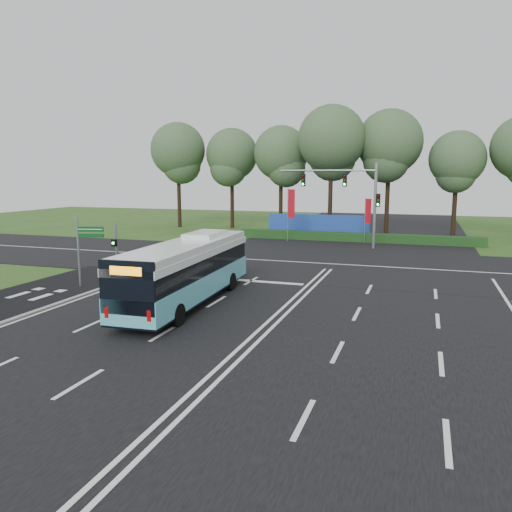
# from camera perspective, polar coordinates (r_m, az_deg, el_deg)

# --- Properties ---
(ground) EXTENTS (120.00, 120.00, 0.00)m
(ground) POSITION_cam_1_polar(r_m,az_deg,el_deg) (22.79, 3.15, -6.00)
(ground) COLOR #2D511B
(ground) RESTS_ON ground
(road_main) EXTENTS (20.00, 120.00, 0.04)m
(road_main) POSITION_cam_1_polar(r_m,az_deg,el_deg) (22.78, 3.15, -5.95)
(road_main) COLOR black
(road_main) RESTS_ON ground
(road_cross) EXTENTS (120.00, 14.00, 0.05)m
(road_cross) POSITION_cam_1_polar(r_m,az_deg,el_deg) (34.24, 8.54, -0.92)
(road_cross) COLOR black
(road_cross) RESTS_ON ground
(bike_path) EXTENTS (5.00, 18.00, 0.06)m
(bike_path) POSITION_cam_1_polar(r_m,az_deg,el_deg) (26.52, -25.93, -4.69)
(bike_path) COLOR black
(bike_path) RESTS_ON ground
(kerb_strip) EXTENTS (0.25, 18.00, 0.12)m
(kerb_strip) POSITION_cam_1_polar(r_m,az_deg,el_deg) (24.91, -21.98, -5.21)
(kerb_strip) COLOR gray
(kerb_strip) RESTS_ON ground
(city_bus) EXTENTS (2.81, 11.07, 3.15)m
(city_bus) POSITION_cam_1_polar(r_m,az_deg,el_deg) (23.42, -7.80, -1.67)
(city_bus) COLOR #57B8CA
(city_bus) RESTS_ON ground
(pedestrian_signal) EXTENTS (0.28, 0.42, 3.38)m
(pedestrian_signal) POSITION_cam_1_polar(r_m,az_deg,el_deg) (28.60, -15.72, 0.55)
(pedestrian_signal) COLOR gray
(pedestrian_signal) RESTS_ON ground
(street_sign) EXTENTS (1.46, 0.42, 3.83)m
(street_sign) POSITION_cam_1_polar(r_m,az_deg,el_deg) (28.06, -19.06, 1.43)
(street_sign) COLOR gray
(street_sign) RESTS_ON ground
(banner_flag_left) EXTENTS (0.71, 0.19, 4.87)m
(banner_flag_left) POSITION_cam_1_polar(r_m,az_deg,el_deg) (45.24, 3.95, 5.59)
(banner_flag_left) COLOR gray
(banner_flag_left) RESTS_ON ground
(banner_flag_mid) EXTENTS (0.57, 0.26, 4.06)m
(banner_flag_mid) POSITION_cam_1_polar(r_m,az_deg,el_deg) (45.17, 12.61, 4.76)
(banner_flag_mid) COLOR gray
(banner_flag_mid) RESTS_ON ground
(traffic_light_gantry) EXTENTS (8.41, 0.28, 7.00)m
(traffic_light_gantry) POSITION_cam_1_polar(r_m,az_deg,el_deg) (42.11, 11.04, 7.22)
(traffic_light_gantry) COLOR gray
(traffic_light_gantry) RESTS_ON ground
(hedge) EXTENTS (22.00, 1.20, 0.80)m
(hedge) POSITION_cam_1_polar(r_m,az_deg,el_deg) (46.42, 11.29, 2.10)
(hedge) COLOR #153915
(hedge) RESTS_ON ground
(blue_hoarding) EXTENTS (10.00, 0.30, 2.20)m
(blue_hoarding) POSITION_cam_1_polar(r_m,az_deg,el_deg) (49.44, 7.09, 3.44)
(blue_hoarding) COLOR #1E43A5
(blue_hoarding) RESTS_ON ground
(eucalyptus_row) EXTENTS (41.74, 9.80, 12.93)m
(eucalyptus_row) POSITION_cam_1_polar(r_m,az_deg,el_deg) (53.18, 8.33, 12.08)
(eucalyptus_row) COLOR black
(eucalyptus_row) RESTS_ON ground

